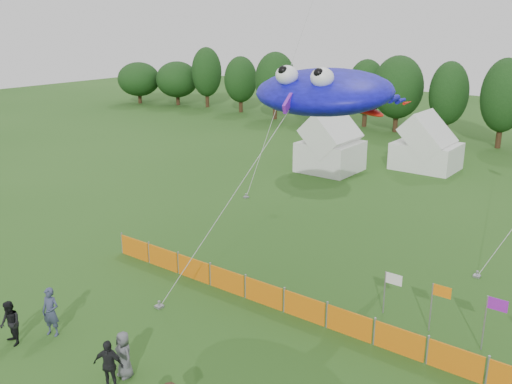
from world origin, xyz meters
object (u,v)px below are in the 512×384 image
Objects in this scene: tent_right at (427,148)px; spectator_d at (108,365)px; spectator_a at (51,312)px; tent_left at (330,147)px; spectator_e at (124,354)px; spectator_b at (10,324)px; stingray_kite at (329,91)px; barrier_fence at (283,300)px.

tent_right is 2.77× the size of spectator_d.
spectator_a is at bearing 145.09° from spectator_d.
tent_left is 28.62m from spectator_e.
stingray_kite is at bearing 69.62° from spectator_b.
tent_left is 28.87m from spectator_b.
tent_right is 2.53× the size of spectator_a.
spectator_a is 0.14× the size of stingray_kite.
spectator_d is (4.94, 0.49, 0.02)m from spectator_b.
spectator_a is 4.21m from spectator_e.
spectator_d is 13.26m from stingray_kite.
stingray_kite is (1.55, 10.62, 7.79)m from spectator_d.
spectator_e is at bearing -85.73° from tent_right.
spectator_b is at bearing -129.02° from barrier_fence.
stingray_kite is (5.90, 9.82, 7.71)m from spectator_a.
tent_left is at bearing 82.03° from spectator_d.
stingray_kite reaches higher than tent_left.
barrier_fence is at bearing -64.41° from tent_left.
spectator_d reaches higher than spectator_e.
spectator_d is (2.57, -33.24, -0.85)m from tent_right.
tent_left is 2.62× the size of spectator_e.
stingray_kite is at bearing 90.45° from barrier_fence.
tent_right is 24.01m from stingray_kite.
spectator_a reaches higher than spectator_b.
spectator_a is 1.17× the size of spectator_e.
barrier_fence is at bearing 60.89° from spectator_b.
barrier_fence is (4.14, -25.68, -1.23)m from tent_right.
spectator_a is 13.80m from stingray_kite.
tent_left is 0.30× the size of stingray_kite.
stingray_kite reaches higher than tent_right.
tent_right is at bearing 99.15° from barrier_fence.
spectator_e is at bearing -104.15° from barrier_fence.
tent_left reaches higher than tent_right.
stingray_kite is (4.11, -22.61, 6.94)m from tent_right.
tent_left reaches higher than spectator_a.
tent_right reaches higher than spectator_b.
spectator_e is (4.21, -0.06, -0.14)m from spectator_a.
barrier_fence is 1.42× the size of stingray_kite.
tent_right reaches higher than spectator_a.
spectator_e is (-1.71, -6.80, 0.32)m from barrier_fence.
tent_right is 32.59m from spectator_e.
spectator_a is 1.09× the size of spectator_d.
spectator_a is at bearing -81.79° from tent_left.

